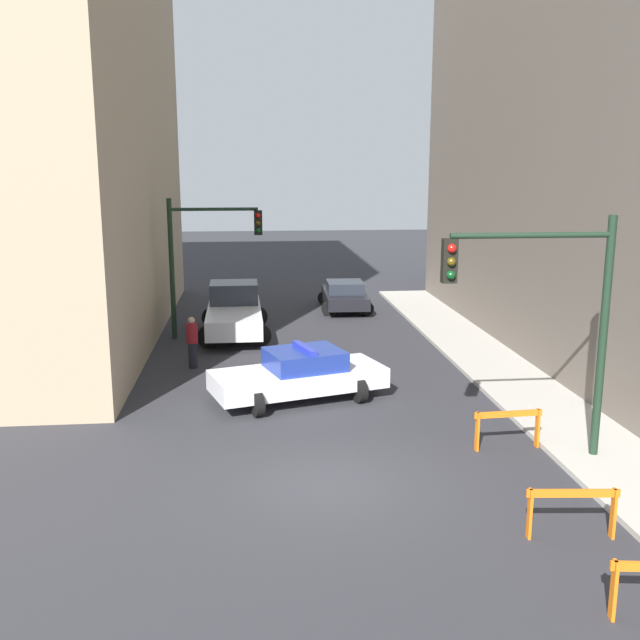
% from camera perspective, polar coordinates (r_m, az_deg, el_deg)
% --- Properties ---
extents(ground_plane, '(120.00, 120.00, 0.00)m').
position_cam_1_polar(ground_plane, '(14.83, 0.80, -12.91)').
color(ground_plane, '#2D2D33').
extents(sidewalk_right, '(2.40, 44.00, 0.12)m').
position_cam_1_polar(sidewalk_right, '(16.62, 22.97, -10.84)').
color(sidewalk_right, '#B2ADA3').
rests_on(sidewalk_right, ground_plane).
extents(traffic_light_near, '(3.64, 0.35, 5.20)m').
position_cam_1_polar(traffic_light_near, '(15.59, 18.10, 1.37)').
color(traffic_light_near, black).
rests_on(traffic_light_near, sidewalk_right).
extents(traffic_light_far, '(3.44, 0.35, 5.20)m').
position_cam_1_polar(traffic_light_far, '(26.64, -9.48, 5.71)').
color(traffic_light_far, black).
rests_on(traffic_light_far, ground_plane).
extents(police_car, '(5.04, 3.18, 1.52)m').
position_cam_1_polar(police_car, '(19.58, -1.62, -4.37)').
color(police_car, white).
rests_on(police_car, ground_plane).
extents(white_truck, '(2.69, 5.43, 1.90)m').
position_cam_1_polar(white_truck, '(27.39, -6.88, 0.69)').
color(white_truck, silver).
rests_on(white_truck, ground_plane).
extents(parked_car_near, '(2.37, 4.36, 1.31)m').
position_cam_1_polar(parked_car_near, '(32.09, 1.99, 2.01)').
color(parked_car_near, black).
rests_on(parked_car_near, ground_plane).
extents(pedestrian_crossing, '(0.50, 0.50, 1.66)m').
position_cam_1_polar(pedestrian_crossing, '(23.01, -10.19, -1.71)').
color(pedestrian_crossing, black).
rests_on(pedestrian_crossing, ground_plane).
extents(barrier_mid, '(1.60, 0.30, 0.90)m').
position_cam_1_polar(barrier_mid, '(13.31, 19.53, -13.76)').
color(barrier_mid, orange).
rests_on(barrier_mid, ground_plane).
extents(barrier_back, '(1.60, 0.24, 0.90)m').
position_cam_1_polar(barrier_back, '(16.82, 14.80, -7.97)').
color(barrier_back, orange).
rests_on(barrier_back, ground_plane).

